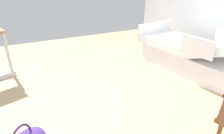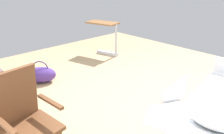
# 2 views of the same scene
# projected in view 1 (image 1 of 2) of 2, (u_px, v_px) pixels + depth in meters

# --- Properties ---
(ground_plane) EXTENTS (6.33, 6.33, 0.00)m
(ground_plane) POSITION_uv_depth(u_px,v_px,m) (109.00, 90.00, 2.90)
(ground_plane) COLOR tan
(hospital_bed) EXTENTS (1.16, 2.19, 0.96)m
(hospital_bed) POSITION_uv_depth(u_px,v_px,m) (195.00, 55.00, 3.46)
(hospital_bed) COLOR silver
(hospital_bed) RESTS_ON ground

